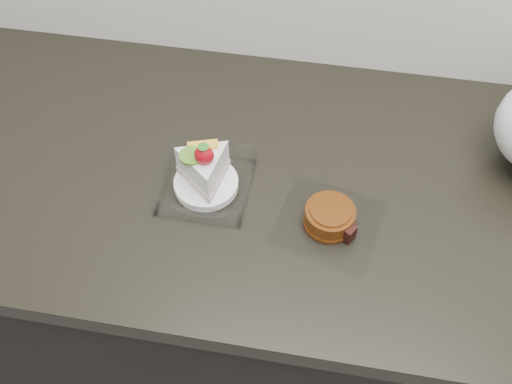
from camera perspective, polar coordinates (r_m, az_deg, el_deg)
name	(u,v)px	position (r m, az deg, el deg)	size (l,w,h in m)	color
counter	(355,306)	(1.38, 9.87, -11.21)	(2.04, 0.64, 0.90)	black
cake_tray	(205,176)	(0.96, -5.09, 1.56)	(0.15, 0.15, 0.12)	white
mooncake_wrap	(330,218)	(0.93, 7.41, -2.64)	(0.19, 0.19, 0.04)	white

